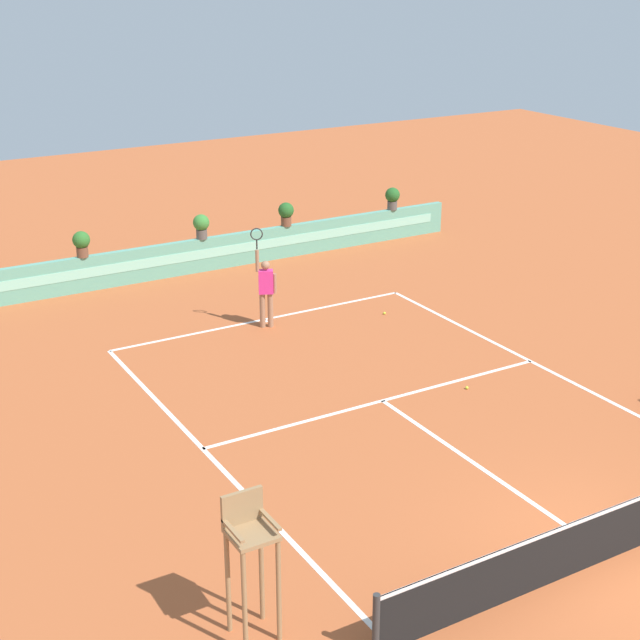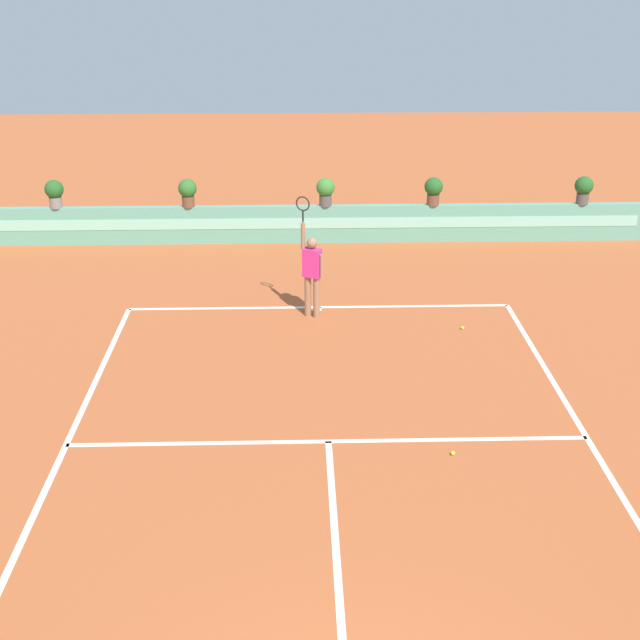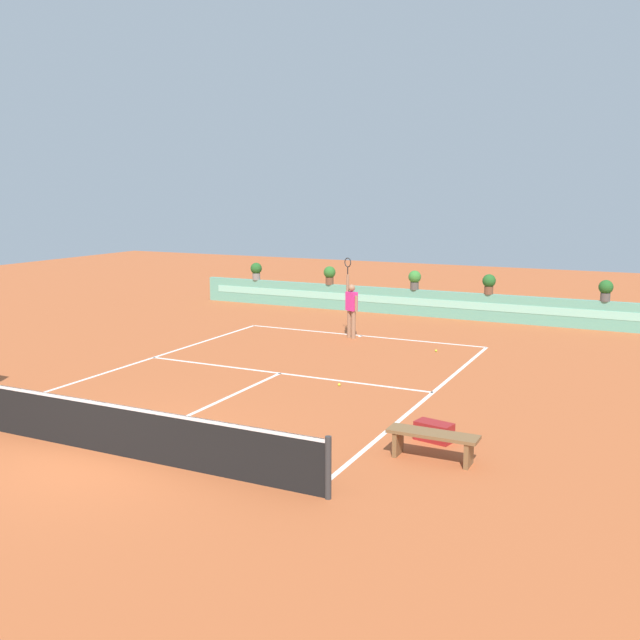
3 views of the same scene
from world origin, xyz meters
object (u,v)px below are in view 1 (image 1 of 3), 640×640
(tennis_ball_mid_court, at_px, (467,388))
(umpire_chair, at_px, (250,550))
(tennis_ball_near_baseline, at_px, (384,313))
(potted_plant_right, at_px, (286,213))
(potted_plant_far_right, at_px, (392,197))
(tennis_player, at_px, (266,287))
(potted_plant_centre, at_px, (201,225))
(potted_plant_left, at_px, (81,242))

(tennis_ball_mid_court, bearing_deg, umpire_chair, -147.97)
(tennis_ball_near_baseline, distance_m, potted_plant_right, 5.92)
(tennis_ball_mid_court, relative_size, potted_plant_far_right, 0.09)
(tennis_player, xyz_separation_m, potted_plant_centre, (0.45, 4.98, 0.36))
(tennis_ball_near_baseline, bearing_deg, potted_plant_right, 88.00)
(potted_plant_far_right, bearing_deg, potted_plant_left, 180.00)
(potted_plant_right, distance_m, potted_plant_centre, 2.82)
(potted_plant_far_right, relative_size, potted_plant_left, 1.00)
(tennis_ball_mid_court, relative_size, potted_plant_left, 0.09)
(potted_plant_far_right, bearing_deg, potted_plant_centre, 180.00)
(tennis_ball_mid_court, height_order, potted_plant_right, potted_plant_right)
(potted_plant_left, bearing_deg, tennis_player, -57.95)
(potted_plant_right, bearing_deg, tennis_ball_near_baseline, -92.00)
(tennis_player, height_order, potted_plant_centre, tennis_player)
(potted_plant_right, xyz_separation_m, potted_plant_left, (-6.38, 0.00, 0.00))
(potted_plant_far_right, xyz_separation_m, potted_plant_left, (-10.32, 0.00, 0.00))
(umpire_chair, height_order, tennis_ball_mid_court, umpire_chair)
(tennis_player, bearing_deg, potted_plant_left, 122.05)
(umpire_chair, distance_m, tennis_ball_mid_court, 8.94)
(umpire_chair, height_order, potted_plant_left, umpire_chair)
(potted_plant_right, bearing_deg, potted_plant_far_right, 0.00)
(tennis_ball_mid_court, bearing_deg, potted_plant_far_right, 63.72)
(umpire_chair, xyz_separation_m, tennis_ball_near_baseline, (8.51, 9.38, -1.31))
(tennis_ball_mid_court, height_order, potted_plant_far_right, potted_plant_far_right)
(tennis_player, height_order, tennis_ball_mid_court, tennis_player)
(tennis_ball_mid_court, height_order, potted_plant_left, potted_plant_left)
(potted_plant_left, bearing_deg, potted_plant_right, 0.00)
(tennis_player, distance_m, potted_plant_centre, 5.01)
(tennis_ball_near_baseline, xyz_separation_m, potted_plant_centre, (-2.62, 5.75, 1.38))
(umpire_chair, relative_size, potted_plant_right, 2.96)
(umpire_chair, bearing_deg, potted_plant_right, 60.07)
(potted_plant_right, height_order, potted_plant_centre, same)
(umpire_chair, height_order, tennis_player, tennis_player)
(umpire_chair, bearing_deg, tennis_ball_near_baseline, 47.78)
(umpire_chair, distance_m, potted_plant_centre, 16.23)
(potted_plant_centre, relative_size, potted_plant_left, 1.00)
(tennis_ball_near_baseline, bearing_deg, potted_plant_far_right, 54.22)
(tennis_player, relative_size, tennis_ball_near_baseline, 38.01)
(umpire_chair, distance_m, tennis_player, 11.52)
(umpire_chair, relative_size, tennis_player, 0.83)
(umpire_chair, height_order, potted_plant_far_right, umpire_chair)
(potted_plant_right, distance_m, potted_plant_far_right, 3.94)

